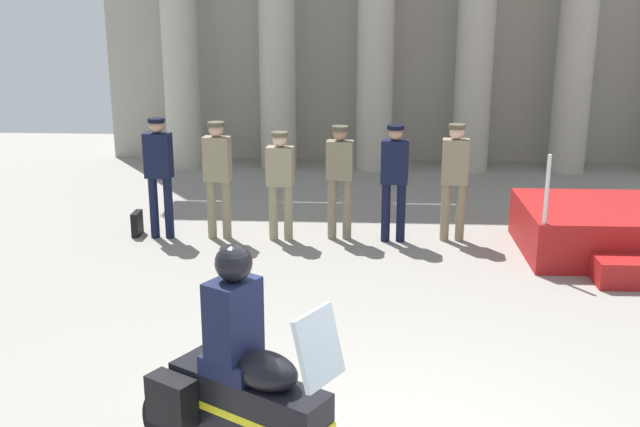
{
  "coord_description": "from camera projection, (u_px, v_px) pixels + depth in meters",
  "views": [
    {
      "loc": [
        -0.33,
        -5.16,
        3.54
      ],
      "look_at": [
        -0.74,
        2.62,
        1.27
      ],
      "focal_mm": 43.15,
      "sensor_mm": 36.0,
      "label": 1
    }
  ],
  "objects": [
    {
      "name": "reviewing_stand",
      "position": [
        633.0,
        233.0,
        10.58
      ],
      "size": [
        2.98,
        2.41,
        1.58
      ],
      "color": "#A51919",
      "rests_on": "ground_plane"
    },
    {
      "name": "officer_in_row_0",
      "position": [
        159.0,
        168.0,
        11.14
      ],
      "size": [
        0.4,
        0.26,
        1.79
      ],
      "rotation": [
        0.0,
        0.0,
        3.03
      ],
      "color": "black",
      "rests_on": "ground_plane"
    },
    {
      "name": "officer_in_row_1",
      "position": [
        218.0,
        171.0,
        11.13
      ],
      "size": [
        0.4,
        0.26,
        1.74
      ],
      "rotation": [
        0.0,
        0.0,
        3.03
      ],
      "color": "#847A5B",
      "rests_on": "ground_plane"
    },
    {
      "name": "officer_in_row_2",
      "position": [
        280.0,
        177.0,
        11.08
      ],
      "size": [
        0.4,
        0.26,
        1.61
      ],
      "rotation": [
        0.0,
        0.0,
        3.03
      ],
      "color": "gray",
      "rests_on": "ground_plane"
    },
    {
      "name": "officer_in_row_3",
      "position": [
        340.0,
        173.0,
        11.11
      ],
      "size": [
        0.4,
        0.26,
        1.68
      ],
      "rotation": [
        0.0,
        0.0,
        3.03
      ],
      "color": "#7A7056",
      "rests_on": "ground_plane"
    },
    {
      "name": "officer_in_row_4",
      "position": [
        394.0,
        174.0,
        10.99
      ],
      "size": [
        0.4,
        0.26,
        1.72
      ],
      "rotation": [
        0.0,
        0.0,
        3.03
      ],
      "color": "black",
      "rests_on": "ground_plane"
    },
    {
      "name": "officer_in_row_5",
      "position": [
        455.0,
        173.0,
        11.03
      ],
      "size": [
        0.4,
        0.26,
        1.72
      ],
      "rotation": [
        0.0,
        0.0,
        3.03
      ],
      "color": "#847A5B",
      "rests_on": "ground_plane"
    },
    {
      "name": "motorcycle_with_rider",
      "position": [
        241.0,
        393.0,
        5.44
      ],
      "size": [
        1.84,
        1.25,
        1.9
      ],
      "rotation": [
        0.0,
        0.0,
        -0.55
      ],
      "color": "black",
      "rests_on": "ground_plane"
    },
    {
      "name": "briefcase_on_ground",
      "position": [
        137.0,
        223.0,
        11.5
      ],
      "size": [
        0.1,
        0.32,
        0.36
      ],
      "primitive_type": "cube",
      "color": "black",
      "rests_on": "ground_plane"
    }
  ]
}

